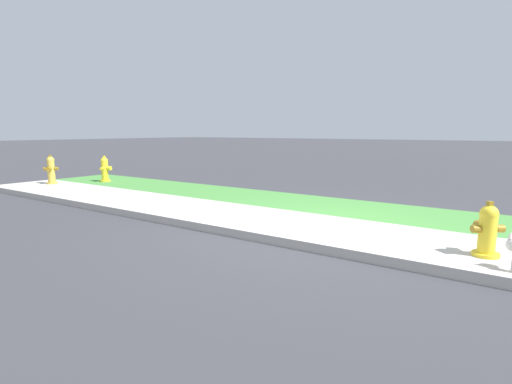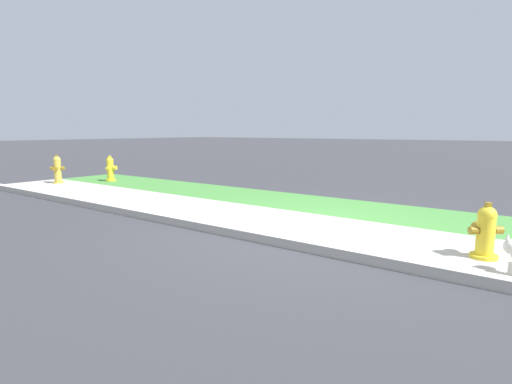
% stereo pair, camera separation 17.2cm
% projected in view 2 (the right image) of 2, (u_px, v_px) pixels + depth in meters
% --- Properties ---
extents(ground_plane, '(120.00, 120.00, 0.00)m').
position_uv_depth(ground_plane, '(312.00, 229.00, 5.88)').
color(ground_plane, '#38383D').
extents(sidewalk_pavement, '(18.00, 1.85, 0.01)m').
position_uv_depth(sidewalk_pavement, '(312.00, 228.00, 5.88)').
color(sidewalk_pavement, '#BCB7AD').
rests_on(sidewalk_pavement, ground).
extents(grass_verge, '(18.00, 1.78, 0.01)m').
position_uv_depth(grass_verge, '(360.00, 209.00, 7.32)').
color(grass_verge, '#47893D').
rests_on(grass_verge, ground).
extents(street_curb, '(18.00, 0.16, 0.12)m').
position_uv_depth(street_curb, '(274.00, 240.00, 5.07)').
color(street_curb, '#BCB7AD').
rests_on(street_curb, ground).
extents(fire_hydrant_across_street, '(0.34, 0.37, 0.73)m').
position_uv_depth(fire_hydrant_across_street, '(110.00, 169.00, 11.36)').
color(fire_hydrant_across_street, yellow).
rests_on(fire_hydrant_across_street, ground).
extents(fire_hydrant_at_driveway, '(0.34, 0.34, 0.79)m').
position_uv_depth(fire_hydrant_at_driveway, '(57.00, 170.00, 10.87)').
color(fire_hydrant_at_driveway, gold).
rests_on(fire_hydrant_at_driveway, ground).
extents(fire_hydrant_far_end, '(0.35, 0.34, 0.65)m').
position_uv_depth(fire_hydrant_far_end, '(485.00, 232.00, 4.47)').
color(fire_hydrant_far_end, yellow).
rests_on(fire_hydrant_far_end, ground).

